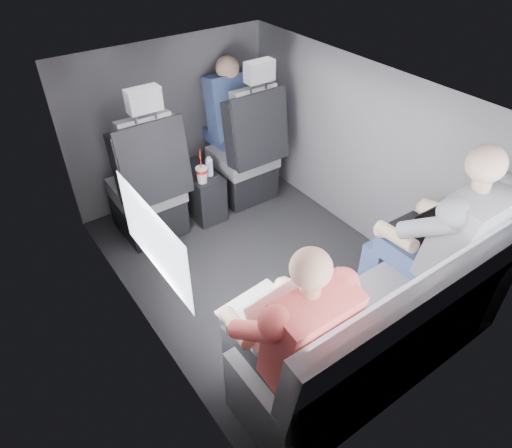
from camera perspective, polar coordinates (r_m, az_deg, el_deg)
floor at (r=3.39m, az=0.69°, el=-5.54°), size 2.60×2.60×0.00m
ceiling at (r=2.66m, az=0.92°, el=16.20°), size 2.60×2.60×0.00m
panel_left at (r=2.65m, az=-15.18°, el=-2.41°), size 0.02×2.60×1.35m
panel_right at (r=3.51m, az=12.91°, el=8.62°), size 0.02×2.60×1.35m
panel_front at (r=3.96m, az=-10.61°, el=12.44°), size 1.80×0.02×1.35m
panel_back at (r=2.31m, az=20.49°, el=-10.96°), size 1.80×0.02×1.35m
side_window at (r=2.29m, az=-12.70°, el=-1.89°), size 0.02×0.75×0.42m
seatbelt at (r=3.62m, az=0.31°, el=12.76°), size 0.35×0.11×0.59m
front_seat_left at (r=3.57m, az=-13.19°, el=3.99°), size 0.52×0.58×1.26m
front_seat_right at (r=3.92m, az=-1.17°, el=8.31°), size 0.52×0.58×1.26m
center_console at (r=3.86m, az=-6.99°, el=4.00°), size 0.24×0.48×0.41m
rear_bench at (r=2.66m, az=14.70°, el=-13.30°), size 1.60×0.57×0.92m
soda_cup at (r=3.58m, az=-6.78°, el=6.21°), size 0.09×0.09×0.28m
water_bottle at (r=3.64m, az=-5.85°, el=7.03°), size 0.06×0.06×0.17m
laptop_white at (r=2.25m, az=1.13°, el=-10.74°), size 0.38×0.36×0.26m
laptop_black at (r=2.92m, az=19.53°, el=-0.26°), size 0.30×0.27×0.21m
passenger_rear_left at (r=2.19m, az=4.08°, el=-13.54°), size 0.49×0.61×1.20m
passenger_rear_right at (r=2.81m, az=22.10°, el=-1.82°), size 0.55×0.66×1.30m
passenger_front_right at (r=3.97m, az=-3.37°, el=14.15°), size 0.38×0.38×0.76m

